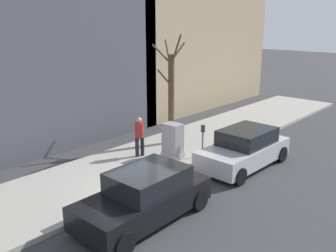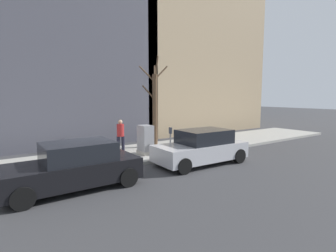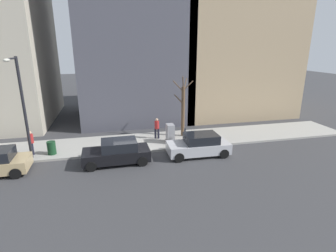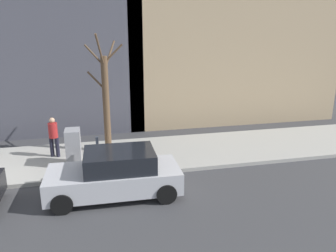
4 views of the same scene
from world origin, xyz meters
TOP-DOWN VIEW (x-y plane):
  - ground_plane at (0.00, 0.00)m, footprint 120.00×120.00m
  - sidewalk at (2.00, 0.00)m, footprint 4.00×36.00m
  - parked_car_silver at (-1.22, -4.44)m, footprint 2.01×4.24m
  - parked_car_black at (-1.23, 1.08)m, footprint 1.96×4.22m
  - parking_meter at (0.45, -3.92)m, footprint 0.14×0.10m
  - utility_box at (1.30, -3.02)m, footprint 0.83×0.61m
  - bare_tree at (2.61, -4.39)m, footprint 1.65×1.52m
  - pedestrian_near_meter at (2.41, -2.20)m, footprint 0.36×0.39m

SIDE VIEW (x-z plane):
  - ground_plane at x=0.00m, z-range 0.00..0.00m
  - sidewalk at x=2.00m, z-range 0.00..0.15m
  - parked_car_silver at x=-1.22m, z-range -0.02..1.50m
  - parked_car_black at x=-1.23m, z-range -0.02..1.50m
  - utility_box at x=1.30m, z-range 0.13..1.56m
  - parking_meter at x=0.45m, z-range 0.30..1.65m
  - pedestrian_near_meter at x=2.41m, z-range 0.26..1.92m
  - bare_tree at x=2.61m, z-range -0.08..4.86m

